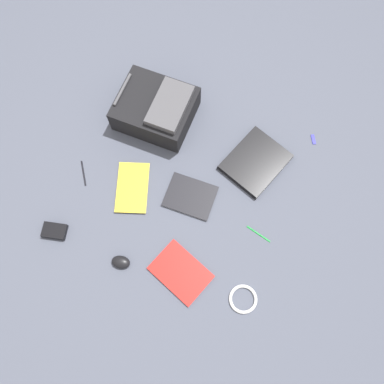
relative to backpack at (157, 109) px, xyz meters
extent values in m
plane|color=#4C5160|center=(-0.30, -0.32, -0.08)|extent=(3.66, 3.66, 0.00)
cube|color=black|center=(0.00, 0.01, -0.01)|extent=(0.36, 0.42, 0.15)
cube|color=#4C4C51|center=(0.00, -0.08, 0.09)|extent=(0.29, 0.18, 0.04)
cylinder|color=#4C4C51|center=(-0.01, 0.19, 0.08)|extent=(0.20, 0.03, 0.02)
cube|color=black|center=(-0.04, -0.60, -0.07)|extent=(0.39, 0.35, 0.02)
cube|color=black|center=(-0.04, -0.60, -0.06)|extent=(0.38, 0.35, 0.01)
cube|color=silver|center=(-0.44, -0.07, -0.08)|extent=(0.31, 0.25, 0.01)
cube|color=yellow|center=(-0.44, -0.07, -0.07)|extent=(0.32, 0.26, 0.00)
cube|color=silver|center=(-0.73, -0.49, -0.08)|extent=(0.26, 0.31, 0.01)
cube|color=red|center=(-0.73, -0.49, -0.07)|extent=(0.27, 0.32, 0.00)
cube|color=silver|center=(-0.36, -0.37, -0.08)|extent=(0.21, 0.26, 0.01)
cube|color=black|center=(-0.36, -0.37, -0.07)|extent=(0.22, 0.27, 0.00)
ellipsoid|color=black|center=(-0.81, -0.20, -0.07)|extent=(0.08, 0.10, 0.04)
torus|color=silver|center=(-0.72, -0.81, -0.08)|extent=(0.14, 0.14, 0.02)
cube|color=black|center=(-0.81, 0.18, -0.07)|extent=(0.11, 0.14, 0.03)
cylinder|color=#198C33|center=(-0.39, -0.76, -0.08)|extent=(0.03, 0.14, 0.01)
cylinder|color=black|center=(-0.48, 0.21, -0.08)|extent=(0.12, 0.10, 0.01)
cube|color=#191999|center=(0.23, -0.84, -0.08)|extent=(0.06, 0.05, 0.01)
camera|label=1|loc=(-0.91, -0.63, 1.86)|focal=36.39mm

